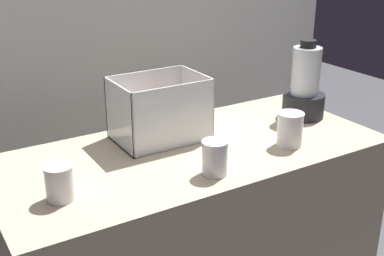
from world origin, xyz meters
TOP-DOWN VIEW (x-y plane):
  - counter at (0.00, 0.00)m, footprint 1.40×0.64m
  - back_wall_unit at (0.00, 0.77)m, footprint 2.60×0.24m
  - carrot_display_bin at (-0.05, 0.14)m, footprint 0.33×0.23m
  - blender_pitcher at (0.57, 0.04)m, footprint 0.17×0.17m
  - juice_cup_pomegranate_far_left at (-0.51, -0.11)m, footprint 0.09×0.09m
  - juice_cup_carrot_left at (-0.04, -0.21)m, footprint 0.09×0.09m
  - juice_cup_orange_middle at (0.32, -0.16)m, footprint 0.10×0.10m

SIDE VIEW (x-z plane):
  - counter at x=0.00m, z-range 0.00..0.90m
  - juice_cup_pomegranate_far_left at x=-0.51m, z-range 0.89..1.00m
  - juice_cup_carrot_left at x=-0.04m, z-range 0.89..1.01m
  - juice_cup_orange_middle at x=0.32m, z-range 0.89..1.02m
  - carrot_display_bin at x=-0.05m, z-range 0.85..1.09m
  - blender_pitcher at x=0.57m, z-range 0.86..1.18m
  - back_wall_unit at x=0.00m, z-range 0.02..2.52m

